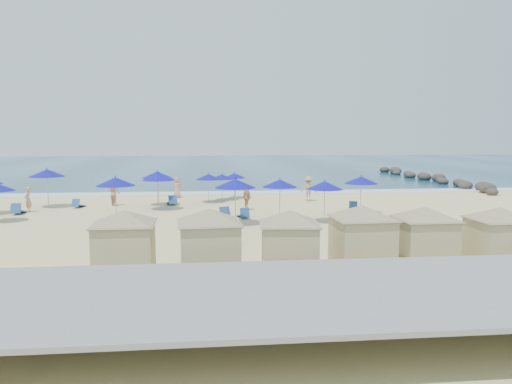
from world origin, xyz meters
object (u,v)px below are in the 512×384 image
Objects in this scene: umbrella_3 at (115,182)px; beachgoer_3 at (309,189)px; cabana_1 at (209,235)px; cabana_4 at (425,230)px; umbrella_4 at (157,175)px; beachgoer_4 at (177,187)px; beachgoer_1 at (115,193)px; rock_jetty at (429,178)px; umbrella_10 at (361,180)px; trash_bin at (227,236)px; umbrella_12 at (222,177)px; cabana_2 at (289,235)px; umbrella_5 at (158,177)px; cabana_5 at (499,230)px; umbrella_6 at (235,183)px; umbrella_2 at (47,173)px; umbrella_9 at (234,176)px; umbrella_8 at (280,183)px; cabana_3 at (362,230)px; beachgoer_2 at (247,197)px; cabana_0 at (124,236)px; beachgoer_0 at (28,199)px; umbrella_11 at (325,185)px; umbrella_7 at (209,177)px.

umbrella_3 is 14.93m from beachgoer_3.
cabana_4 is at bearing 3.06° from cabana_1.
beachgoer_4 is at bearing 74.70° from umbrella_4.
rock_jetty is at bearing -96.60° from beachgoer_1.
umbrella_10 is 1.30× the size of beachgoer_3.
umbrella_12 reaches higher than trash_bin.
trash_bin is 0.39× the size of beachgoer_1.
cabana_2 is (-21.38, -34.82, 1.11)m from rock_jetty.
umbrella_5 is at bearing 112.26° from trash_bin.
trash_bin is 0.18× the size of cabana_5.
umbrella_10 is (14.91, 1.30, -0.16)m from umbrella_3.
beachgoer_1 is at bearing -152.61° from rock_jetty.
cabana_5 is 13.67m from umbrella_6.
umbrella_4 is 1.51× the size of beachgoer_4.
umbrella_4 is (1.77, 6.35, -0.12)m from umbrella_3.
umbrella_2 is at bearing 165.69° from umbrella_5.
cabana_4 reaches higher than beachgoer_3.
umbrella_9 is at bearing 52.69° from umbrella_3.
umbrella_12 is (-6.70, 20.48, 0.33)m from cabana_4.
umbrella_8 reaches higher than umbrella_9.
beachgoer_1 is (-10.73, 6.85, -1.20)m from umbrella_8.
umbrella_8 is at bearing 118.13° from cabana_5.
cabana_3 is 19.51m from beachgoer_3.
beachgoer_2 reaches higher than trash_bin.
cabana_0 is 22.35m from umbrella_9.
umbrella_6 is 1.28× the size of umbrella_12.
umbrella_2 is at bearing 21.40° from beachgoer_3.
beachgoer_1 is at bearing 115.66° from beachgoer_0.
umbrella_6 reaches higher than rock_jetty.
rock_jetty is at bearing 48.81° from umbrella_8.
trash_bin is 17.53m from beachgoer_4.
umbrella_2 reaches higher than umbrella_10.
umbrella_5 is at bearing -133.83° from umbrella_9.
umbrella_2 is (-11.71, 12.77, 2.01)m from trash_bin.
umbrella_4 is at bearing 141.10° from umbrella_11.
cabana_5 is at bearing -86.01° from umbrella_10.
umbrella_4 reaches higher than umbrella_7.
umbrella_10 is 17.04m from beachgoer_1.
cabana_0 is at bearing -121.31° from umbrella_8.
trash_bin is 8.80m from cabana_4.
cabana_5 is 1.94× the size of umbrella_12.
umbrella_2 is 7.91m from umbrella_5.
cabana_5 reaches higher than umbrella_11.
cabana_4 is 19.35m from beachgoer_3.
umbrella_5 reaches higher than umbrella_7.
beachgoer_3 is at bearing -10.02° from umbrella_12.
umbrella_9 is 14.83m from beachgoer_0.
umbrella_6 is 1.61× the size of beachgoer_0.
umbrella_8 is (-1.23, 11.67, 0.58)m from cabana_3.
umbrella_9 is at bearing -149.88° from rock_jetty.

